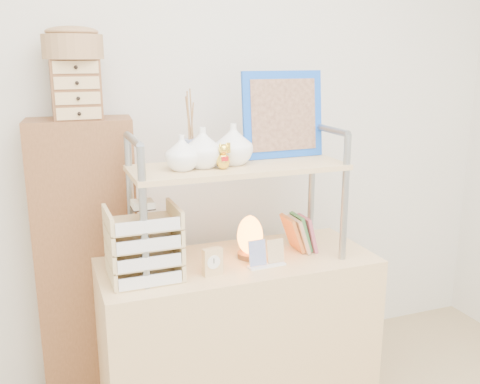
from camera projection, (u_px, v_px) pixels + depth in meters
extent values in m
cube|color=silver|center=(203.00, 121.00, 2.65)|extent=(3.40, 0.02, 2.60)
cube|color=tan|center=(238.00, 337.00, 2.43)|extent=(1.20, 0.50, 0.75)
cube|color=brown|center=(89.00, 264.00, 2.48)|extent=(0.47, 0.28, 1.35)
cylinder|color=gray|center=(144.00, 219.00, 1.98)|extent=(0.03, 0.03, 0.55)
cylinder|color=gray|center=(130.00, 200.00, 2.25)|extent=(0.03, 0.03, 0.55)
cylinder|color=gray|center=(133.00, 140.00, 2.05)|extent=(0.03, 0.30, 0.03)
cylinder|color=gray|center=(345.00, 198.00, 2.28)|extent=(0.03, 0.03, 0.55)
cylinder|color=gray|center=(312.00, 183.00, 2.55)|extent=(0.03, 0.03, 0.55)
cylinder|color=gray|center=(330.00, 130.00, 2.34)|extent=(0.03, 0.30, 0.03)
cube|color=tan|center=(238.00, 168.00, 2.23)|extent=(0.90, 0.34, 0.02)
imported|color=white|center=(182.00, 153.00, 2.11)|extent=(0.14, 0.14, 0.14)
imported|color=white|center=(203.00, 148.00, 2.16)|extent=(0.16, 0.16, 0.16)
imported|color=white|center=(233.00, 144.00, 2.22)|extent=(0.16, 0.16, 0.17)
cylinder|color=#284AAF|center=(192.00, 151.00, 2.27)|extent=(0.07, 0.07, 0.10)
cube|color=blue|center=(283.00, 115.00, 2.36)|extent=(0.38, 0.07, 0.38)
cube|color=brown|center=(284.00, 115.00, 2.35)|extent=(0.31, 0.04, 0.31)
cube|color=#B44F66|center=(307.00, 232.00, 2.43)|extent=(0.06, 0.12, 0.17)
cube|color=#438645|center=(301.00, 232.00, 2.44)|extent=(0.06, 0.12, 0.17)
cube|color=tan|center=(299.00, 234.00, 2.41)|extent=(0.07, 0.13, 0.17)
cube|color=orange|center=(292.00, 233.00, 2.42)|extent=(0.07, 0.14, 0.16)
cube|color=#DDBE85|center=(145.00, 275.00, 2.15)|extent=(0.27, 0.25, 0.01)
cube|color=white|center=(151.00, 281.00, 2.04)|extent=(0.24, 0.01, 0.05)
cube|color=#DDBE85|center=(144.00, 258.00, 2.14)|extent=(0.27, 0.25, 0.01)
cube|color=white|center=(150.00, 263.00, 2.02)|extent=(0.24, 0.01, 0.05)
cube|color=#DDBE85|center=(143.00, 241.00, 2.12)|extent=(0.27, 0.25, 0.01)
cube|color=white|center=(149.00, 245.00, 2.00)|extent=(0.24, 0.01, 0.05)
cube|color=#DDBE85|center=(143.00, 223.00, 2.10)|extent=(0.27, 0.25, 0.01)
cube|color=white|center=(148.00, 226.00, 1.98)|extent=(0.24, 0.01, 0.05)
cube|color=beige|center=(143.00, 205.00, 2.06)|extent=(0.08, 0.08, 0.03)
cylinder|color=brown|center=(250.00, 255.00, 2.36)|extent=(0.11, 0.11, 0.02)
ellipsoid|color=orange|center=(250.00, 234.00, 2.33)|extent=(0.13, 0.12, 0.17)
cube|color=tan|center=(212.00, 262.00, 2.16)|extent=(0.08, 0.04, 0.11)
cylinder|color=white|center=(214.00, 262.00, 2.14)|extent=(0.06, 0.01, 0.06)
cube|color=white|center=(267.00, 265.00, 2.26)|extent=(0.17, 0.06, 0.01)
cube|color=navy|center=(257.00, 253.00, 2.23)|extent=(0.08, 0.03, 0.11)
cube|color=tan|center=(276.00, 251.00, 2.27)|extent=(0.08, 0.03, 0.10)
cube|color=brown|center=(76.00, 90.00, 2.26)|extent=(0.20, 0.15, 0.25)
cube|color=tan|center=(79.00, 114.00, 2.22)|extent=(0.18, 0.01, 0.05)
cube|color=tan|center=(78.00, 98.00, 2.20)|extent=(0.18, 0.01, 0.05)
cube|color=tan|center=(77.00, 83.00, 2.19)|extent=(0.18, 0.01, 0.05)
cube|color=tan|center=(76.00, 67.00, 2.17)|extent=(0.18, 0.01, 0.05)
cylinder|color=olive|center=(73.00, 47.00, 2.22)|extent=(0.25, 0.25, 0.10)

